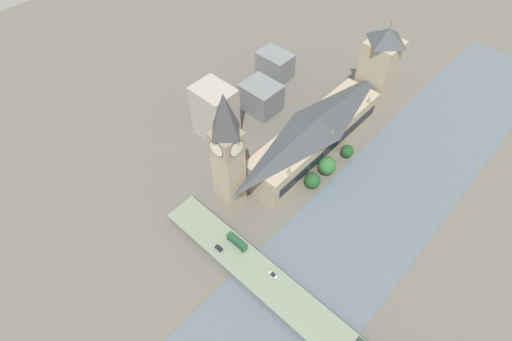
{
  "coord_description": "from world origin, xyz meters",
  "views": [
    {
      "loc": [
        -67.57,
        128.29,
        169.98
      ],
      "look_at": [
        17.97,
        35.84,
        18.02
      ],
      "focal_mm": 28.0,
      "sensor_mm": 36.0,
      "label": 1
    }
  ],
  "objects_px": {
    "victoria_tower": "(379,68)",
    "parliament_hall": "(315,136)",
    "double_decker_bus_rear": "(237,242)",
    "car_southbound_mid": "(273,275)",
    "clock_tower": "(227,152)",
    "car_northbound_mid": "(219,248)",
    "road_bridge": "(292,303)"
  },
  "relations": [
    {
      "from": "parliament_hall",
      "to": "double_decker_bus_rear",
      "type": "xyz_separation_m",
      "value": [
        -12.23,
        74.54,
        -6.0
      ]
    },
    {
      "from": "parliament_hall",
      "to": "victoria_tower",
      "type": "height_order",
      "value": "victoria_tower"
    },
    {
      "from": "clock_tower",
      "to": "double_decker_bus_rear",
      "type": "bearing_deg",
      "value": 140.64
    },
    {
      "from": "parliament_hall",
      "to": "double_decker_bus_rear",
      "type": "relative_size",
      "value": 8.42
    },
    {
      "from": "road_bridge",
      "to": "car_northbound_mid",
      "type": "distance_m",
      "value": 41.02
    },
    {
      "from": "car_northbound_mid",
      "to": "car_southbound_mid",
      "type": "distance_m",
      "value": 28.0
    },
    {
      "from": "parliament_hall",
      "to": "victoria_tower",
      "type": "distance_m",
      "value": 61.4
    },
    {
      "from": "parliament_hall",
      "to": "victoria_tower",
      "type": "relative_size",
      "value": 1.68
    },
    {
      "from": "victoria_tower",
      "to": "car_northbound_mid",
      "type": "bearing_deg",
      "value": 93.14
    },
    {
      "from": "parliament_hall",
      "to": "victoria_tower",
      "type": "bearing_deg",
      "value": -89.95
    },
    {
      "from": "victoria_tower",
      "to": "double_decker_bus_rear",
      "type": "xyz_separation_m",
      "value": [
        -12.29,
        134.54,
        -19.03
      ]
    },
    {
      "from": "parliament_hall",
      "to": "car_northbound_mid",
      "type": "height_order",
      "value": "parliament_hall"
    },
    {
      "from": "clock_tower",
      "to": "victoria_tower",
      "type": "height_order",
      "value": "clock_tower"
    },
    {
      "from": "parliament_hall",
      "to": "double_decker_bus_rear",
      "type": "distance_m",
      "value": 75.77
    },
    {
      "from": "road_bridge",
      "to": "car_southbound_mid",
      "type": "relative_size",
      "value": 34.99
    },
    {
      "from": "parliament_hall",
      "to": "clock_tower",
      "type": "relative_size",
      "value": 1.32
    },
    {
      "from": "victoria_tower",
      "to": "road_bridge",
      "type": "height_order",
      "value": "victoria_tower"
    },
    {
      "from": "car_southbound_mid",
      "to": "victoria_tower",
      "type": "bearing_deg",
      "value": -75.5
    },
    {
      "from": "double_decker_bus_rear",
      "to": "car_northbound_mid",
      "type": "bearing_deg",
      "value": 58.48
    },
    {
      "from": "clock_tower",
      "to": "road_bridge",
      "type": "xyz_separation_m",
      "value": [
        -58.48,
        21.9,
        -33.67
      ]
    },
    {
      "from": "victoria_tower",
      "to": "parliament_hall",
      "type": "bearing_deg",
      "value": 90.05
    },
    {
      "from": "victoria_tower",
      "to": "car_southbound_mid",
      "type": "bearing_deg",
      "value": 104.5
    },
    {
      "from": "road_bridge",
      "to": "parliament_hall",
      "type": "bearing_deg",
      "value": -58.19
    },
    {
      "from": "parliament_hall",
      "to": "car_northbound_mid",
      "type": "xyz_separation_m",
      "value": [
        -7.72,
        81.89,
        -7.87
      ]
    },
    {
      "from": "double_decker_bus_rear",
      "to": "car_southbound_mid",
      "type": "distance_m",
      "value": 22.7
    },
    {
      "from": "road_bridge",
      "to": "clock_tower",
      "type": "bearing_deg",
      "value": -20.53
    },
    {
      "from": "parliament_hall",
      "to": "car_northbound_mid",
      "type": "bearing_deg",
      "value": 95.39
    },
    {
      "from": "double_decker_bus_rear",
      "to": "car_northbound_mid",
      "type": "height_order",
      "value": "double_decker_bus_rear"
    },
    {
      "from": "parliament_hall",
      "to": "road_bridge",
      "type": "relative_size",
      "value": 0.64
    },
    {
      "from": "parliament_hall",
      "to": "double_decker_bus_rear",
      "type": "bearing_deg",
      "value": 99.32
    },
    {
      "from": "parliament_hall",
      "to": "road_bridge",
      "type": "bearing_deg",
      "value": 121.81
    },
    {
      "from": "parliament_hall",
      "to": "victoria_tower",
      "type": "xyz_separation_m",
      "value": [
        0.06,
        -60.0,
        13.03
      ]
    }
  ]
}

